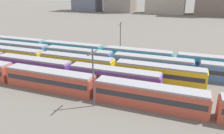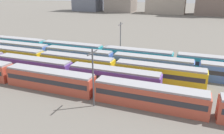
# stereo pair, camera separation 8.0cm
# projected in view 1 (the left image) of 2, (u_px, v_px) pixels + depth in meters

# --- Properties ---
(ground_plane) EXTENTS (600.00, 600.00, 0.00)m
(ground_plane) POSITION_uv_depth(u_px,v_px,m) (11.00, 61.00, 57.37)
(ground_plane) COLOR #666059
(train_track_0) EXTENTS (74.70, 3.06, 3.75)m
(train_track_0) POSITION_uv_depth(u_px,v_px,m) (95.00, 87.00, 37.73)
(train_track_0) COLOR #BC4C38
(train_track_0) RESTS_ON ground_plane
(train_track_1) EXTENTS (55.80, 3.06, 3.75)m
(train_track_1) POSITION_uv_depth(u_px,v_px,m) (34.00, 66.00, 48.11)
(train_track_1) COLOR #6B429E
(train_track_1) RESTS_ON ground_plane
(train_track_2) EXTENTS (55.80, 3.06, 3.75)m
(train_track_2) POSITION_uv_depth(u_px,v_px,m) (77.00, 63.00, 50.09)
(train_track_2) COLOR yellow
(train_track_2) RESTS_ON ground_plane
(train_track_3) EXTENTS (112.50, 3.06, 3.75)m
(train_track_3) POSITION_uv_depth(u_px,v_px,m) (196.00, 70.00, 46.02)
(train_track_3) COLOR #4C70BC
(train_track_3) RESTS_ON ground_plane
(train_track_4) EXTENTS (74.70, 3.06, 3.75)m
(train_track_4) POSITION_uv_depth(u_px,v_px,m) (102.00, 52.00, 58.58)
(train_track_4) COLOR teal
(train_track_4) RESTS_ON ground_plane
(catenary_pole_1) EXTENTS (0.24, 3.20, 9.85)m
(catenary_pole_1) POSITION_uv_depth(u_px,v_px,m) (120.00, 38.00, 58.58)
(catenary_pole_1) COLOR #4C4C51
(catenary_pole_1) RESTS_ON ground_plane
(catenary_pole_2) EXTENTS (0.24, 3.20, 9.56)m
(catenary_pole_2) POSITION_uv_depth(u_px,v_px,m) (93.00, 75.00, 33.62)
(catenary_pole_2) COLOR #4C4C51
(catenary_pole_2) RESTS_ON ground_plane
(distant_building_2) EXTENTS (29.75, 18.02, 18.99)m
(distant_building_2) POSITION_uv_depth(u_px,v_px,m) (166.00, 1.00, 172.72)
(distant_building_2) COLOR #A89989
(distant_building_2) RESTS_ON ground_plane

